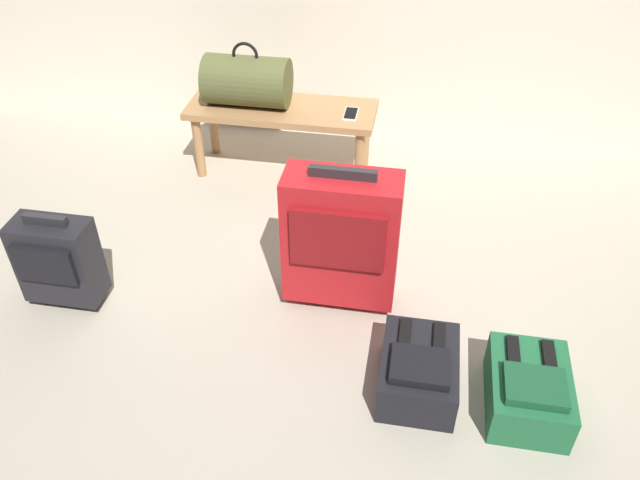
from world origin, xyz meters
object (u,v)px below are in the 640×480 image
cell_phone (351,114)px  suitcase_small_charcoal (58,260)px  backpack_green (528,390)px  suitcase_upright_red (341,238)px  bench (282,117)px  duffel_bag_olive (247,81)px  backpack_dark (419,370)px

cell_phone → suitcase_small_charcoal: (-1.05, -1.19, -0.16)m
backpack_green → suitcase_upright_red: bearing=149.4°
backpack_green → suitcase_small_charcoal: bearing=173.3°
bench → duffel_bag_olive: (-0.18, 0.00, 0.19)m
cell_phone → suitcase_upright_red: suitcase_upright_red is taller
bench → duffel_bag_olive: 0.26m
backpack_dark → backpack_green: 0.39m
cell_phone → backpack_dark: (0.45, -1.39, -0.31)m
suitcase_upright_red → bench: bearing=115.3°
duffel_bag_olive → suitcase_small_charcoal: 1.34m
backpack_dark → duffel_bag_olive: bearing=125.4°
suitcase_small_charcoal → backpack_green: suitcase_small_charcoal is taller
suitcase_small_charcoal → duffel_bag_olive: bearing=67.7°
bench → suitcase_small_charcoal: suitcase_small_charcoal is taller
cell_phone → suitcase_upright_red: 0.97m
suitcase_upright_red → backpack_green: bearing=-30.6°
duffel_bag_olive → suitcase_upright_red: (0.65, -0.99, -0.18)m
suitcase_upright_red → backpack_green: 0.91m
cell_phone → suitcase_small_charcoal: bearing=-131.5°
bench → duffel_bag_olive: size_ratio=2.27×
duffel_bag_olive → cell_phone: bearing=-2.8°
bench → cell_phone: bearing=-4.1°
suitcase_upright_red → backpack_green: (0.75, -0.44, -0.25)m
cell_phone → backpack_dark: bearing=-71.9°
suitcase_small_charcoal → backpack_dark: (1.50, -0.20, -0.15)m
suitcase_upright_red → suitcase_small_charcoal: size_ratio=1.45×
suitcase_small_charcoal → backpack_dark: bearing=-7.7°
bench → backpack_green: bearing=-49.7°
backpack_dark → bench: bearing=120.3°
suitcase_upright_red → backpack_dark: 0.61m
duffel_bag_olive → suitcase_upright_red: bearing=-56.9°
duffel_bag_olive → cell_phone: size_ratio=3.06×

